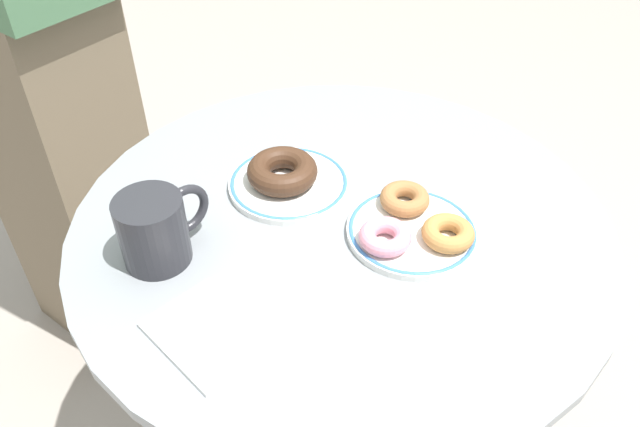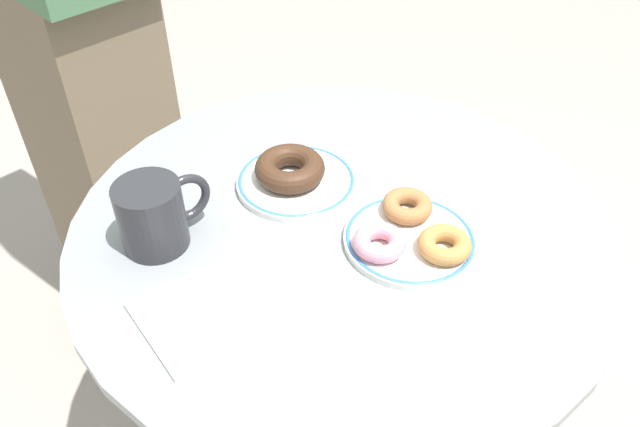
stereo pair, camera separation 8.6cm
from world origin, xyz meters
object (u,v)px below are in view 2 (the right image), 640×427
object	(u,v)px
plate_right	(410,239)
donut_chocolate	(290,168)
donut_old_fashioned	(445,245)
paper_napkin	(188,321)
coffee_mug	(154,215)
person_figure	(67,13)
cafe_table	(339,321)
donut_pink_frosted	(379,242)
donut_cinnamon	(407,206)
plate_left	(296,181)

from	to	relation	value
plate_right	donut_chocolate	xyz separation A→B (m)	(-0.21, 0.02, 0.02)
donut_old_fashioned	paper_napkin	size ratio (longest dim) A/B	0.52
plate_right	coffee_mug	distance (m)	0.34
plate_right	person_figure	distance (m)	0.83
coffee_mug	cafe_table	bearing A→B (deg)	43.06
donut_chocolate	person_figure	world-z (taller)	person_figure
donut_old_fashioned	coffee_mug	xyz separation A→B (m)	(-0.33, -0.18, 0.02)
cafe_table	paper_napkin	xyz separation A→B (m)	(-0.06, -0.25, 0.22)
donut_pink_frosted	cafe_table	bearing A→B (deg)	157.33
paper_napkin	coffee_mug	size ratio (longest dim) A/B	1.06
donut_cinnamon	donut_pink_frosted	bearing A→B (deg)	-87.66
cafe_table	plate_right	size ratio (longest dim) A/B	4.26
donut_old_fashioned	paper_napkin	distance (m)	0.33
donut_chocolate	coffee_mug	distance (m)	0.21
cafe_table	donut_old_fashioned	world-z (taller)	donut_old_fashioned
donut_pink_frosted	coffee_mug	distance (m)	0.29
cafe_table	paper_napkin	distance (m)	0.34
donut_pink_frosted	donut_chocolate	bearing A→B (deg)	161.68
donut_chocolate	donut_pink_frosted	xyz separation A→B (m)	(0.18, -0.06, -0.01)
person_figure	coffee_mug	bearing A→B (deg)	-30.45
cafe_table	plate_left	distance (m)	0.25
plate_right	paper_napkin	size ratio (longest dim) A/B	1.32
cafe_table	paper_napkin	world-z (taller)	paper_napkin
donut_pink_frosted	paper_napkin	bearing A→B (deg)	-120.94
person_figure	paper_napkin	bearing A→B (deg)	-31.04
plate_right	paper_napkin	world-z (taller)	plate_right
donut_cinnamon	paper_napkin	distance (m)	0.33
cafe_table	donut_cinnamon	xyz separation A→B (m)	(0.07, 0.05, 0.24)
cafe_table	coffee_mug	distance (m)	0.36
cafe_table	plate_left	bearing A→B (deg)	161.90
paper_napkin	person_figure	size ratio (longest dim) A/B	0.08
donut_chocolate	donut_old_fashioned	bearing A→B (deg)	-4.25
plate_left	donut_cinnamon	world-z (taller)	donut_cinnamon
donut_old_fashioned	donut_pink_frosted	distance (m)	0.08
donut_pink_frosted	person_figure	xyz separation A→B (m)	(-0.79, 0.18, 0.06)
plate_left	donut_old_fashioned	distance (m)	0.25
donut_old_fashioned	paper_napkin	world-z (taller)	donut_old_fashioned
plate_right	paper_napkin	xyz separation A→B (m)	(-0.16, -0.26, -0.00)
plate_left	donut_old_fashioned	bearing A→B (deg)	-5.19
donut_chocolate	donut_old_fashioned	xyz separation A→B (m)	(0.26, -0.02, -0.01)
donut_chocolate	coffee_mug	size ratio (longest dim) A/B	0.82
donut_chocolate	donut_cinnamon	distance (m)	0.18
person_figure	donut_chocolate	bearing A→B (deg)	-10.75
plate_left	person_figure	size ratio (longest dim) A/B	0.11
paper_napkin	donut_pink_frosted	bearing A→B (deg)	59.06
coffee_mug	plate_right	bearing A→B (deg)	32.78
coffee_mug	paper_napkin	bearing A→B (deg)	-33.47
plate_left	plate_right	xyz separation A→B (m)	(0.20, -0.02, -0.00)
plate_right	donut_cinnamon	bearing A→B (deg)	122.68
plate_right	donut_pink_frosted	bearing A→B (deg)	-118.00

